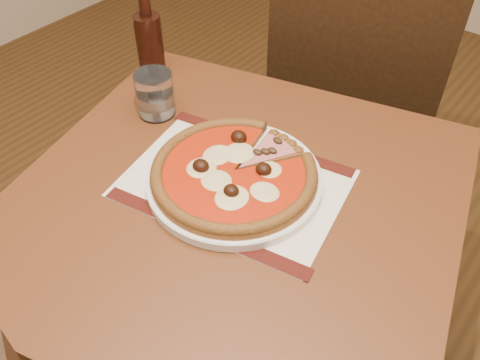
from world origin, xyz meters
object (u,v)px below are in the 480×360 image
object	(u,v)px
chair_far	(351,100)
plate	(234,179)
water_glass	(155,94)
bottle	(149,41)
table	(234,233)
pizza	(234,172)

from	to	relation	value
chair_far	plate	world-z (taller)	chair_far
water_glass	bottle	size ratio (longest dim) A/B	0.47
plate	bottle	size ratio (longest dim) A/B	1.58
table	water_glass	world-z (taller)	water_glass
bottle	pizza	bearing A→B (deg)	-23.92
table	water_glass	distance (m)	0.34
pizza	water_glass	distance (m)	0.28
chair_far	pizza	bearing A→B (deg)	77.27
water_glass	plate	bearing A→B (deg)	-13.58
chair_far	water_glass	bearing A→B (deg)	51.95
plate	chair_far	bearing A→B (deg)	97.46
bottle	table	bearing A→B (deg)	-26.11
table	plate	size ratio (longest dim) A/B	2.96
pizza	water_glass	size ratio (longest dim) A/B	3.16
chair_far	plate	size ratio (longest dim) A/B	2.90
table	bottle	bearing A→B (deg)	153.89
plate	bottle	world-z (taller)	bottle
plate	pizza	bearing A→B (deg)	-101.25
plate	water_glass	distance (m)	0.28
chair_far	bottle	world-z (taller)	bottle
table	pizza	world-z (taller)	pizza
pizza	chair_far	bearing A→B (deg)	97.45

